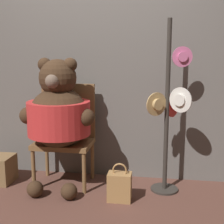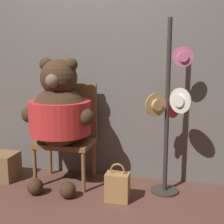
{
  "view_description": "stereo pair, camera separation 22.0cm",
  "coord_description": "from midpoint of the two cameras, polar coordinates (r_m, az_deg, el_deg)",
  "views": [
    {
      "loc": [
        0.72,
        -2.84,
        1.39
      ],
      "look_at": [
        0.24,
        0.19,
        0.81
      ],
      "focal_mm": 50.0,
      "sensor_mm": 36.0,
      "label": 1
    },
    {
      "loc": [
        0.93,
        -2.8,
        1.39
      ],
      "look_at": [
        0.24,
        0.19,
        0.81
      ],
      "focal_mm": 50.0,
      "sensor_mm": 36.0,
      "label": 2
    }
  ],
  "objects": [
    {
      "name": "handbag_on_ground",
      "position": [
        3.05,
        -0.73,
        -13.46
      ],
      "size": [
        0.22,
        0.15,
        0.37
      ],
      "color": "#A87A47",
      "rests_on": "ground_plane"
    },
    {
      "name": "teddy_bear",
      "position": [
        3.22,
        -11.67,
        -0.36
      ],
      "size": [
        0.77,
        0.68,
        1.35
      ],
      "color": "#3D2819",
      "rests_on": "ground_plane"
    },
    {
      "name": "wall_back",
      "position": [
        3.51,
        -4.72,
        6.08
      ],
      "size": [
        8.0,
        0.1,
        2.22
      ],
      "color": "#66605B",
      "rests_on": "ground_plane"
    },
    {
      "name": "hat_display_rack",
      "position": [
        3.09,
        8.4,
        -0.45
      ],
      "size": [
        0.42,
        0.38,
        1.72
      ],
      "color": "#332D28",
      "rests_on": "ground_plane"
    },
    {
      "name": "ground_plane",
      "position": [
        3.25,
        -6.89,
        -14.72
      ],
      "size": [
        14.0,
        14.0,
        0.0
      ],
      "primitive_type": "plane",
      "color": "brown"
    },
    {
      "name": "chair",
      "position": [
        3.41,
        -10.27,
        -3.39
      ],
      "size": [
        0.59,
        0.45,
        1.07
      ],
      "color": "brown",
      "rests_on": "ground_plane"
    }
  ]
}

